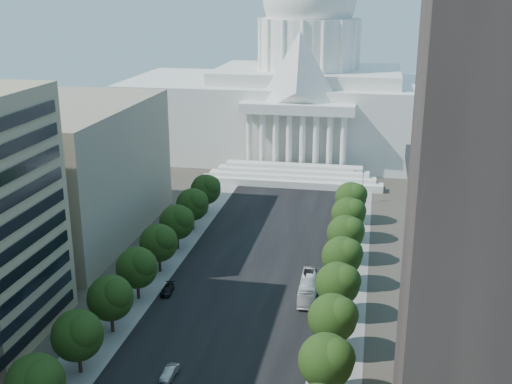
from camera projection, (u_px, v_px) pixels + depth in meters
The scene contains 27 objects.
road_asphalt at pixel (254, 266), 130.94m from camera, with size 30.00×260.00×0.01m, color black.
sidewalk_left at pixel (165, 259), 134.30m from camera, with size 8.00×260.00×0.02m, color gray.
sidewalk_right at pixel (347, 273), 127.59m from camera, with size 8.00×260.00×0.02m, color gray.
capitol at pixel (307, 96), 213.72m from camera, with size 120.00×56.00×73.00m.
office_block_left_far at pixel (53, 171), 144.22m from camera, with size 38.00×52.00×30.00m, color gray.
tree_l_c at pixel (37, 382), 81.36m from camera, with size 7.79×7.60×9.97m.
tree_l_d at pixel (79, 334), 92.59m from camera, with size 7.79×7.60×9.97m.
tree_l_e at pixel (112, 297), 103.83m from camera, with size 7.79×7.60×9.97m.
tree_l_f at pixel (138, 267), 115.07m from camera, with size 7.79×7.60×9.97m.
tree_l_g at pixel (160, 242), 126.30m from camera, with size 7.79×7.60×9.97m.
tree_l_h at pixel (178, 221), 137.54m from camera, with size 7.79×7.60×9.97m.
tree_l_i at pixel (194, 204), 148.77m from camera, with size 7.79×7.60×9.97m.
tree_l_j at pixel (207, 189), 160.01m from camera, with size 7.79×7.60×9.97m.
tree_r_d at pixel (328, 360), 86.24m from camera, with size 7.79×7.60×9.97m.
tree_r_e at pixel (335, 317), 97.48m from camera, with size 7.79×7.60×9.97m.
tree_r_f at pixel (340, 283), 108.71m from camera, with size 7.79×7.60×9.97m.
tree_r_g at pixel (344, 255), 119.95m from camera, with size 7.79×7.60×9.97m.
tree_r_h at pixel (347, 233), 131.19m from camera, with size 7.79×7.60×9.97m.
tree_r_i at pixel (350, 213), 142.42m from camera, with size 7.79×7.60×9.97m.
tree_r_j at pixel (352, 197), 153.66m from camera, with size 7.79×7.60×9.97m.
streetlight_c at pixel (345, 321), 97.58m from camera, with size 2.61×0.44×9.00m.
streetlight_d at pixel (352, 257), 120.98m from camera, with size 2.61×0.44×9.00m.
streetlight_e at pixel (357, 213), 144.39m from camera, with size 2.61×0.44×9.00m.
streetlight_f at pixel (361, 182), 167.80m from camera, with size 2.61×0.44×9.00m.
car_silver at pixel (170, 372), 93.46m from camera, with size 1.51×4.33×1.43m, color #97999E.
car_dark_b at pixel (167, 290), 119.10m from camera, with size 1.93×4.75×1.38m, color black.
city_bus at pixel (308, 288), 117.59m from camera, with size 2.97×12.68×3.53m, color silver.
Camera 1 is at (22.70, -28.00, 54.20)m, focal length 45.00 mm.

